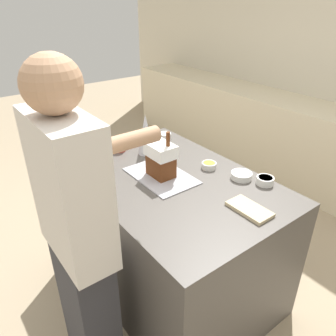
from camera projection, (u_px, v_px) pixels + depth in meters
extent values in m
plane|color=tan|center=(170.00, 280.00, 2.45)|extent=(12.00, 12.00, 0.00)
cube|color=beige|center=(329.00, 155.00, 3.33)|extent=(6.00, 0.60, 0.89)
cube|color=#514C47|center=(170.00, 234.00, 2.24)|extent=(1.44, 0.96, 0.88)
cube|color=#B2B2BC|center=(161.00, 176.00, 2.06)|extent=(0.45, 0.30, 0.01)
cube|color=#5B2D14|center=(161.00, 166.00, 2.02)|extent=(0.16, 0.12, 0.13)
cube|color=white|center=(161.00, 150.00, 1.97)|extent=(0.18, 0.13, 0.08)
cylinder|color=#5B2D14|center=(168.00, 139.00, 1.91)|extent=(0.02, 0.02, 0.09)
cone|color=silver|center=(146.00, 134.00, 2.29)|extent=(0.12, 0.12, 0.29)
cylinder|color=silver|center=(209.00, 165.00, 2.15)|extent=(0.10, 0.10, 0.04)
cylinder|color=yellow|center=(209.00, 163.00, 2.14)|extent=(0.08, 0.08, 0.01)
cylinder|color=white|center=(241.00, 176.00, 2.03)|extent=(0.13, 0.13, 0.04)
cylinder|color=orange|center=(242.00, 173.00, 2.02)|extent=(0.11, 0.11, 0.01)
cylinder|color=white|center=(265.00, 181.00, 1.96)|extent=(0.10, 0.10, 0.05)
cylinder|color=pink|center=(265.00, 178.00, 1.96)|extent=(0.09, 0.09, 0.01)
cylinder|color=white|center=(165.00, 136.00, 2.57)|extent=(0.10, 0.10, 0.05)
cylinder|color=white|center=(165.00, 134.00, 2.57)|extent=(0.08, 0.08, 0.01)
cylinder|color=white|center=(146.00, 140.00, 2.50)|extent=(0.11, 0.11, 0.05)
cylinder|color=pink|center=(146.00, 138.00, 2.49)|extent=(0.09, 0.09, 0.01)
cylinder|color=silver|center=(167.00, 149.00, 2.38)|extent=(0.10, 0.10, 0.04)
cylinder|color=pink|center=(167.00, 147.00, 2.37)|extent=(0.08, 0.08, 0.01)
cube|color=#CCB78C|center=(249.00, 209.00, 1.73)|extent=(0.24, 0.13, 0.02)
cylinder|color=#B24238|center=(119.00, 146.00, 2.38)|extent=(0.09, 0.09, 0.08)
cube|color=#333338|center=(90.00, 310.00, 1.73)|extent=(0.35, 0.19, 0.84)
cube|color=silver|center=(70.00, 190.00, 1.38)|extent=(0.45, 0.20, 0.66)
sphere|color=tan|center=(52.00, 84.00, 1.17)|extent=(0.23, 0.23, 0.23)
cylinder|color=tan|center=(114.00, 145.00, 1.43)|extent=(0.08, 0.45, 0.08)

